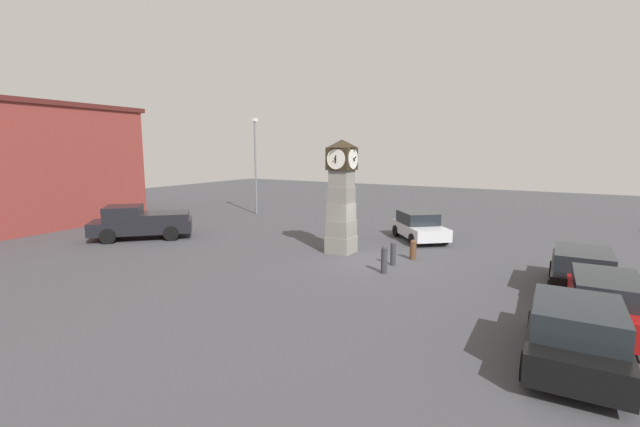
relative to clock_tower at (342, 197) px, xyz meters
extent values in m
plane|color=#424247|center=(-0.85, -1.87, -2.66)|extent=(77.45, 77.45, 0.00)
cube|color=gray|center=(0.00, 0.00, -2.27)|extent=(1.19, 1.19, 0.79)
cube|color=gray|center=(0.00, 0.00, -1.48)|extent=(1.13, 1.13, 0.79)
cube|color=gray|center=(0.00, 0.00, -0.69)|extent=(1.06, 1.06, 0.79)
cube|color=gray|center=(0.00, 0.00, 0.10)|extent=(0.99, 0.99, 0.79)
cube|color=gray|center=(0.00, 0.00, 0.89)|extent=(0.93, 0.93, 0.79)
cube|color=#2D2316|center=(0.00, 0.00, 1.81)|extent=(1.13, 1.13, 1.04)
cylinder|color=white|center=(0.00, 0.58, 1.81)|extent=(0.92, 0.04, 0.92)
cube|color=black|center=(0.00, 0.61, 1.81)|extent=(0.06, 0.09, 0.21)
cube|color=black|center=(0.00, 0.61, 1.81)|extent=(0.04, 0.30, 0.24)
cylinder|color=white|center=(0.00, -0.58, 1.81)|extent=(0.92, 0.04, 0.92)
cube|color=black|center=(0.00, -0.61, 1.81)|extent=(0.06, 0.17, 0.18)
cube|color=black|center=(0.00, -0.61, 1.81)|extent=(0.04, 0.29, 0.25)
cylinder|color=white|center=(0.58, 0.00, 1.81)|extent=(0.04, 0.92, 0.92)
cube|color=black|center=(0.61, 0.00, 1.81)|extent=(0.19, 0.06, 0.15)
cube|color=black|center=(0.61, 0.00, 1.81)|extent=(0.13, 0.04, 0.35)
cylinder|color=white|center=(-0.58, 0.00, 1.81)|extent=(0.04, 0.92, 0.92)
cube|color=black|center=(-0.61, 0.00, 1.81)|extent=(0.21, 0.06, 0.12)
cube|color=black|center=(-0.61, 0.00, 1.81)|extent=(0.05, 0.04, 0.35)
pyramid|color=#2D2316|center=(0.00, 0.00, 2.51)|extent=(1.18, 1.18, 0.38)
cylinder|color=#333338|center=(-2.19, -3.08, -2.18)|extent=(0.25, 0.25, 0.96)
sphere|color=#333338|center=(-2.19, -3.08, -1.67)|extent=(0.22, 0.22, 0.22)
cylinder|color=#333338|center=(-0.88, -2.96, -2.22)|extent=(0.23, 0.23, 0.90)
sphere|color=#333338|center=(-0.88, -2.96, -1.73)|extent=(0.21, 0.21, 0.21)
cylinder|color=brown|center=(0.50, -3.39, -2.30)|extent=(0.29, 0.29, 0.73)
sphere|color=brown|center=(0.50, -3.39, -1.89)|extent=(0.27, 0.27, 0.27)
cube|color=black|center=(-6.85, -9.63, -2.05)|extent=(4.25, 2.02, 0.68)
cube|color=#1E2328|center=(-7.16, -9.63, -1.40)|extent=(2.36, 1.82, 0.63)
cylinder|color=black|center=(-5.56, -8.68, -2.34)|extent=(0.65, 0.24, 0.64)
cylinder|color=black|center=(-5.52, -10.51, -2.34)|extent=(0.65, 0.24, 0.64)
cylinder|color=black|center=(-8.17, -8.74, -2.34)|extent=(0.65, 0.24, 0.64)
cylinder|color=black|center=(-8.13, -10.57, -2.34)|extent=(0.65, 0.24, 0.64)
cube|color=#A51111|center=(-3.95, -10.31, -2.04)|extent=(4.62, 1.89, 0.71)
cube|color=#1E2328|center=(-4.29, -10.33, -1.40)|extent=(2.57, 1.67, 0.56)
cylinder|color=black|center=(-2.57, -9.45, -2.34)|extent=(0.65, 0.25, 0.64)
cylinder|color=black|center=(-2.50, -11.07, -2.34)|extent=(0.65, 0.25, 0.64)
cylinder|color=black|center=(-5.39, -9.56, -2.34)|extent=(0.65, 0.25, 0.64)
cube|color=black|center=(-0.77, -9.83, -2.04)|extent=(4.48, 1.93, 0.71)
cube|color=#1E2328|center=(-1.10, -9.83, -1.41)|extent=(2.48, 1.74, 0.56)
cylinder|color=black|center=(0.60, -8.93, -2.34)|extent=(0.64, 0.23, 0.64)
cylinder|color=black|center=(0.63, -10.68, -2.34)|extent=(0.64, 0.23, 0.64)
cylinder|color=black|center=(-2.16, -8.97, -2.34)|extent=(0.64, 0.23, 0.64)
cylinder|color=black|center=(-2.13, -10.73, -2.34)|extent=(0.64, 0.23, 0.64)
cube|color=silver|center=(4.62, -2.38, -2.09)|extent=(4.24, 3.98, 0.62)
cube|color=#1E2328|center=(4.85, -2.19, -1.46)|extent=(2.78, 2.72, 0.63)
cylinder|color=black|center=(4.25, -3.85, -2.34)|extent=(0.63, 0.58, 0.64)
cylinder|color=black|center=(3.11, -2.50, -2.34)|extent=(0.63, 0.58, 0.64)
cylinder|color=black|center=(6.13, -2.26, -2.34)|extent=(0.63, 0.58, 0.64)
cylinder|color=black|center=(5.00, -0.91, -2.34)|extent=(0.63, 0.58, 0.64)
cube|color=black|center=(-2.71, 11.02, -1.96)|extent=(5.19, 5.18, 0.70)
cube|color=black|center=(-3.36, 11.66, -1.21)|extent=(2.70, 2.70, 0.80)
cube|color=black|center=(-1.96, 10.28, -1.43)|extent=(3.52, 3.52, 0.36)
cylinder|color=black|center=(-4.52, 11.42, -2.26)|extent=(0.76, 0.76, 0.80)
cylinder|color=black|center=(-3.12, 12.83, -2.26)|extent=(0.76, 0.76, 0.80)
cylinder|color=black|center=(-2.29, 9.20, -2.26)|extent=(0.76, 0.76, 0.80)
cylinder|color=black|center=(-0.89, 10.61, -2.26)|extent=(0.76, 0.76, 0.80)
cylinder|color=slate|center=(7.56, 11.24, 0.80)|extent=(0.14, 0.14, 6.93)
cube|color=silver|center=(7.56, 11.24, 4.39)|extent=(0.50, 0.24, 0.24)
camera|label=1|loc=(-17.78, -9.27, 2.28)|focal=24.00mm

